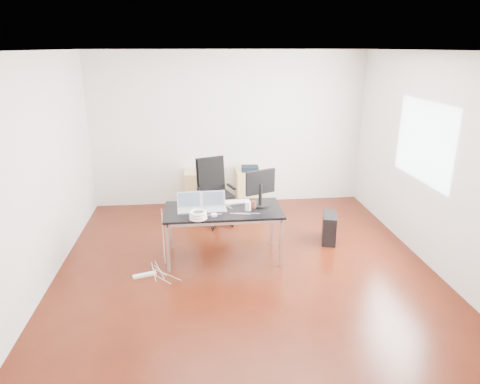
{
  "coord_description": "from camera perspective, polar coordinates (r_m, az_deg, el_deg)",
  "views": [
    {
      "loc": [
        -0.61,
        -5.26,
        2.84
      ],
      "look_at": [
        0.0,
        0.55,
        0.85
      ],
      "focal_mm": 32.0,
      "sensor_mm": 36.0,
      "label": 1
    }
  ],
  "objects": [
    {
      "name": "cable_coil",
      "position": [
        5.54,
        -5.61,
        -3.11
      ],
      "size": [
        0.24,
        0.24,
        0.11
      ],
      "rotation": [
        0.0,
        0.0,
        0.06
      ],
      "color": "white",
      "rests_on": "desk"
    },
    {
      "name": "room_shell",
      "position": [
        5.5,
        0.98,
        3.64
      ],
      "size": [
        5.0,
        5.0,
        5.0
      ],
      "color": "#391006",
      "rests_on": "ground"
    },
    {
      "name": "office_chair",
      "position": [
        7.14,
        -3.45,
        0.52
      ],
      "size": [
        0.61,
        0.63,
        1.08
      ],
      "rotation": [
        0.0,
        0.0,
        0.34
      ],
      "color": "black",
      "rests_on": "ground"
    },
    {
      "name": "desk",
      "position": [
        5.88,
        -2.26,
        -2.79
      ],
      "size": [
        1.6,
        0.8,
        0.73
      ],
      "color": "black",
      "rests_on": "ground"
    },
    {
      "name": "pc_tower",
      "position": [
        6.68,
        11.8,
        -4.71
      ],
      "size": [
        0.32,
        0.49,
        0.44
      ],
      "primitive_type": "cube",
      "rotation": [
        0.0,
        0.0,
        -0.28
      ],
      "color": "black",
      "rests_on": "ground"
    },
    {
      "name": "monitor",
      "position": [
        5.92,
        2.73,
        0.81
      ],
      "size": [
        0.43,
        0.26,
        0.51
      ],
      "rotation": [
        0.0,
        0.0,
        0.41
      ],
      "color": "black",
      "rests_on": "desk"
    },
    {
      "name": "cup_brown",
      "position": [
        5.89,
        1.81,
        -1.66
      ],
      "size": [
        0.08,
        0.08,
        0.1
      ],
      "primitive_type": "cylinder",
      "rotation": [
        0.0,
        0.0,
        -0.02
      ],
      "color": "brown",
      "rests_on": "desk"
    },
    {
      "name": "keyboard",
      "position": [
        6.09,
        -0.72,
        -1.35
      ],
      "size": [
        0.45,
        0.18,
        0.02
      ],
      "primitive_type": "cube",
      "rotation": [
        0.0,
        0.0,
        0.1
      ],
      "color": "white",
      "rests_on": "desk"
    },
    {
      "name": "navy_garment",
      "position": [
        7.77,
        1.33,
        3.15
      ],
      "size": [
        0.31,
        0.26,
        0.09
      ],
      "primitive_type": "cube",
      "rotation": [
        0.0,
        0.0,
        -0.05
      ],
      "color": "black",
      "rests_on": "filing_cabinet_right"
    },
    {
      "name": "wastebasket",
      "position": [
        7.87,
        -2.61,
        -1.27
      ],
      "size": [
        0.25,
        0.25,
        0.28
      ],
      "primitive_type": "cylinder",
      "rotation": [
        0.0,
        0.0,
        0.05
      ],
      "color": "black",
      "rests_on": "ground"
    },
    {
      "name": "speaker",
      "position": [
        7.7,
        -5.6,
        3.28
      ],
      "size": [
        0.1,
        0.1,
        0.18
      ],
      "primitive_type": "cube",
      "rotation": [
        0.0,
        0.0,
        -0.21
      ],
      "color": "#9E9E9E",
      "rests_on": "filing_cabinet_left"
    },
    {
      "name": "power_adapter",
      "position": [
        5.63,
        -3.48,
        -3.07
      ],
      "size": [
        0.08,
        0.08,
        0.03
      ],
      "primitive_type": "cube",
      "rotation": [
        0.0,
        0.0,
        0.18
      ],
      "color": "white",
      "rests_on": "desk"
    },
    {
      "name": "cup_white",
      "position": [
        5.8,
        1.06,
        -1.9
      ],
      "size": [
        0.09,
        0.09,
        0.12
      ],
      "primitive_type": "cylinder",
      "rotation": [
        0.0,
        0.0,
        -0.2
      ],
      "color": "white",
      "rests_on": "desk"
    },
    {
      "name": "laptop_left",
      "position": [
        5.85,
        -6.75,
        -1.89
      ],
      "size": [
        0.34,
        0.27,
        0.23
      ],
      "rotation": [
        0.0,
        0.0,
        0.06
      ],
      "color": "silver",
      "rests_on": "desk"
    },
    {
      "name": "filing_cabinet_right",
      "position": [
        7.95,
        1.3,
        0.56
      ],
      "size": [
        0.5,
        0.5,
        0.7
      ],
      "primitive_type": "cube",
      "color": "tan",
      "rests_on": "ground"
    },
    {
      "name": "power_strip",
      "position": [
        5.81,
        -12.6,
        -10.75
      ],
      "size": [
        0.3,
        0.14,
        0.04
      ],
      "primitive_type": "cube",
      "rotation": [
        0.0,
        0.0,
        0.29
      ],
      "color": "white",
      "rests_on": "ground"
    },
    {
      "name": "laptop_right",
      "position": [
        5.85,
        -3.51,
        -1.77
      ],
      "size": [
        0.34,
        0.27,
        0.23
      ],
      "rotation": [
        0.0,
        0.0,
        0.05
      ],
      "color": "silver",
      "rests_on": "desk"
    },
    {
      "name": "filing_cabinet_left",
      "position": [
        7.89,
        -5.54,
        0.33
      ],
      "size": [
        0.5,
        0.5,
        0.7
      ],
      "primitive_type": "cube",
      "color": "tan",
      "rests_on": "ground"
    }
  ]
}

